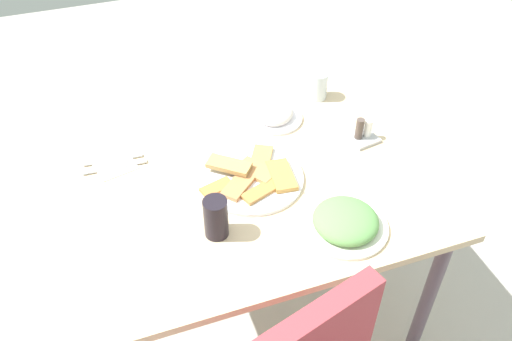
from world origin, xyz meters
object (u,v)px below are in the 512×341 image
pide_platter (252,176)px  soda_can (216,218)px  paper_napkin (114,164)px  drinking_glass (318,85)px  salad_plate_rice (345,222)px  fork (113,160)px  spoon (115,167)px  condiment_caddy (363,133)px  salad_plate_greens (274,115)px  dining_table (259,197)px

pide_platter → soda_can: 0.24m
pide_platter → paper_napkin: 0.43m
pide_platter → drinking_glass: bearing=-137.4°
salad_plate_rice → drinking_glass: size_ratio=2.40×
fork → spoon: same height
fork → condiment_caddy: (-0.79, 0.16, 0.02)m
drinking_glass → fork: 0.76m
soda_can → drinking_glass: 0.73m
salad_plate_greens → fork: bearing=4.1°
paper_napkin → soda_can: bearing=120.6°
pide_platter → salad_plate_greens: (-0.17, -0.26, 0.01)m
salad_plate_greens → soda_can: (0.33, 0.44, 0.04)m
pide_platter → paper_napkin: pide_platter is taller
dining_table → pide_platter: (0.02, -0.00, 0.09)m
paper_napkin → condiment_caddy: size_ratio=1.13×
pide_platter → fork: pide_platter is taller
salad_plate_rice → soda_can: soda_can is taller
dining_table → pide_platter: 0.10m
dining_table → salad_plate_rice: (-0.15, 0.27, 0.11)m
spoon → condiment_caddy: size_ratio=1.87×
dining_table → salad_plate_greens: salad_plate_greens is taller
dining_table → salad_plate_rice: salad_plate_rice is taller
dining_table → spoon: size_ratio=5.16×
paper_napkin → spoon: size_ratio=0.60×
dining_table → salad_plate_greens: 0.32m
salad_plate_rice → spoon: bearing=-39.1°
drinking_glass → salad_plate_greens: bearing=21.0°
drinking_glass → condiment_caddy: (-0.04, 0.27, -0.02)m
dining_table → condiment_caddy: condiment_caddy is taller
salad_plate_greens → soda_can: soda_can is taller
dining_table → spoon: spoon is taller
paper_napkin → spoon: spoon is taller
soda_can → condiment_caddy: soda_can is taller
spoon → paper_napkin: bearing=-88.2°
pide_platter → condiment_caddy: (-0.40, -0.06, 0.01)m
fork → paper_napkin: bearing=94.1°
dining_table → paper_napkin: paper_napkin is taller
salad_plate_greens → drinking_glass: 0.21m
condiment_caddy → soda_can: bearing=22.7°
pide_platter → salad_plate_greens: salad_plate_greens is taller
salad_plate_rice → condiment_caddy: size_ratio=2.28×
pide_platter → salad_plate_greens: bearing=-123.3°
pide_platter → salad_plate_greens: size_ratio=1.68×
soda_can → paper_napkin: (0.22, -0.38, -0.06)m
dining_table → pide_platter: pide_platter is taller
fork → condiment_caddy: bearing=172.6°
soda_can → dining_table: bearing=-136.8°
soda_can → spoon: size_ratio=0.63×
pide_platter → condiment_caddy: 0.41m
salad_plate_rice → soda_can: bearing=-15.9°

